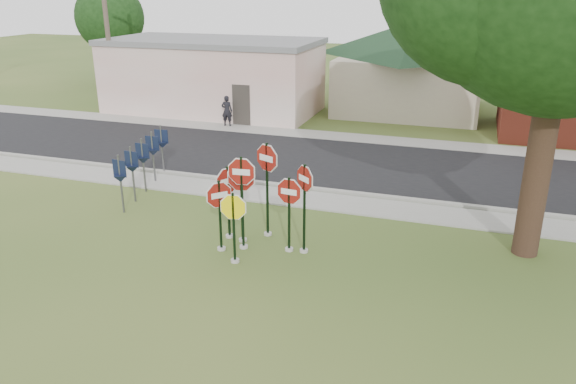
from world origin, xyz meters
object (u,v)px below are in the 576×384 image
(stop_sign_yellow, at_px, (234,220))
(pedestrian, at_px, (227,111))
(utility_pole_near, at_px, (107,26))
(stop_sign_center, at_px, (242,189))
(stop_sign_left, at_px, (220,207))

(stop_sign_yellow, relative_size, pedestrian, 1.31)
(utility_pole_near, relative_size, pedestrian, 5.91)
(stop_sign_center, distance_m, stop_sign_left, 0.80)
(stop_sign_center, relative_size, utility_pole_near, 0.30)
(pedestrian, bearing_deg, utility_pole_near, -12.34)
(stop_sign_left, xyz_separation_m, pedestrian, (-5.92, 13.60, -0.45))
(utility_pole_near, xyz_separation_m, pedestrian, (7.35, -0.63, -4.10))
(utility_pole_near, bearing_deg, stop_sign_center, -45.19)
(utility_pole_near, distance_m, pedestrian, 8.44)
(utility_pole_near, bearing_deg, pedestrian, -4.91)
(stop_sign_center, relative_size, stop_sign_yellow, 1.35)
(stop_sign_left, distance_m, utility_pole_near, 19.80)
(stop_sign_center, relative_size, stop_sign_left, 1.30)
(stop_sign_yellow, distance_m, stop_sign_left, 0.88)
(stop_sign_yellow, height_order, stop_sign_left, stop_sign_left)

